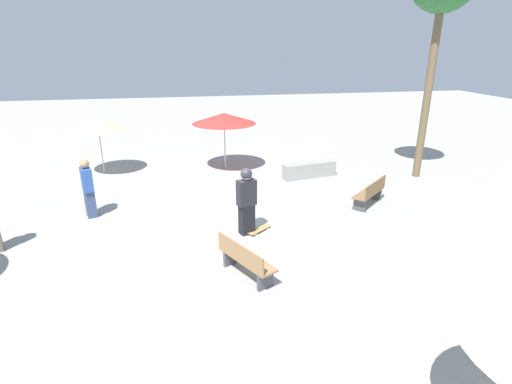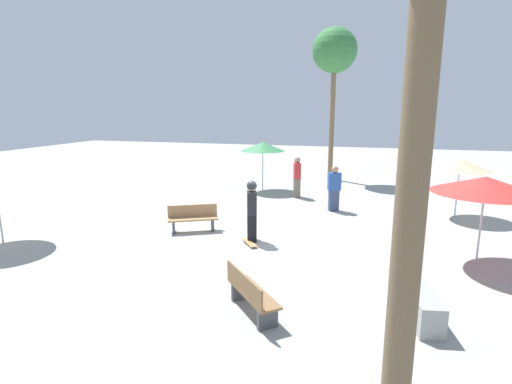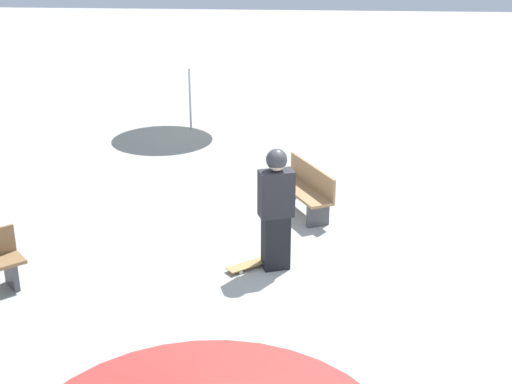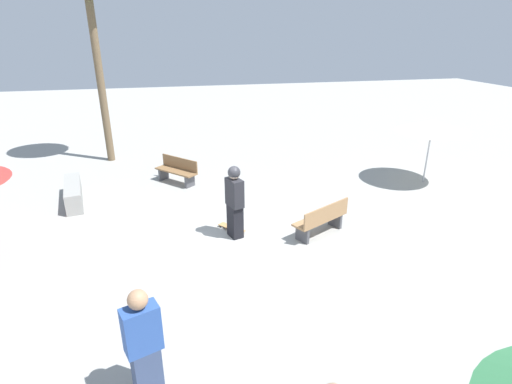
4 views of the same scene
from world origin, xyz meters
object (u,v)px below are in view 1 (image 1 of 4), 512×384
(bench_far, at_px, (245,260))
(concrete_ledge, at_px, (309,170))
(bench_near, at_px, (370,193))
(skater_main, at_px, (247,199))
(shade_umbrella_tan, at_px, (98,125))
(shade_umbrella_red, at_px, (224,118))
(skateboard, at_px, (259,230))
(bystander_watching, at_px, (88,188))

(bench_far, bearing_deg, concrete_ledge, 123.39)
(bench_near, bearing_deg, skater_main, 154.73)
(skater_main, height_order, concrete_ledge, skater_main)
(shade_umbrella_tan, distance_m, shade_umbrella_red, 4.85)
(bench_far, height_order, shade_umbrella_red, shade_umbrella_red)
(skateboard, height_order, shade_umbrella_tan, shade_umbrella_tan)
(bench_near, bearing_deg, bystander_watching, 133.08)
(bench_far, height_order, bystander_watching, bystander_watching)
(skateboard, bearing_deg, skater_main, 147.02)
(concrete_ledge, distance_m, shade_umbrella_red, 3.94)
(skateboard, bearing_deg, bench_near, -21.18)
(skateboard, bearing_deg, bystander_watching, 118.66)
(skateboard, distance_m, concrete_ledge, 5.17)
(skater_main, relative_size, bench_near, 1.24)
(concrete_ledge, xyz_separation_m, bench_near, (-3.12, -0.99, 0.13))
(bench_far, relative_size, bystander_watching, 0.92)
(bench_far, distance_m, shade_umbrella_tan, 9.69)
(concrete_ledge, bearing_deg, skateboard, 146.48)
(bench_far, bearing_deg, skateboard, 133.14)
(skater_main, xyz_separation_m, skateboard, (0.03, -0.36, -0.94))
(bench_near, relative_size, bench_far, 0.92)
(skater_main, height_order, shade_umbrella_red, shade_umbrella_red)
(bench_far, xyz_separation_m, shade_umbrella_tan, (8.56, 4.26, 1.52))
(bystander_watching, bearing_deg, shade_umbrella_tan, -15.67)
(shade_umbrella_red, bearing_deg, shade_umbrella_tan, 85.98)
(skater_main, xyz_separation_m, bench_near, (1.22, -4.20, -0.57))
(skateboard, xyz_separation_m, bench_far, (-2.16, 0.76, 0.37))
(concrete_ledge, xyz_separation_m, bench_far, (-6.47, 3.62, 0.13))
(shade_umbrella_tan, xyz_separation_m, bystander_watching, (-4.40, -0.31, -1.07))
(skater_main, relative_size, shade_umbrella_tan, 0.86)
(concrete_ledge, height_order, bench_far, bench_far)
(shade_umbrella_tan, xyz_separation_m, shade_umbrella_red, (-0.34, -4.84, 0.14))
(skater_main, xyz_separation_m, concrete_ledge, (4.34, -3.21, -0.71))
(concrete_ledge, bearing_deg, shade_umbrella_tan, 75.12)
(shade_umbrella_red, height_order, bystander_watching, shade_umbrella_red)
(shade_umbrella_tan, distance_m, bystander_watching, 4.54)
(skateboard, relative_size, bystander_watching, 0.42)
(shade_umbrella_tan, height_order, bystander_watching, shade_umbrella_tan)
(bench_far, distance_m, bystander_watching, 5.76)
(skater_main, bearing_deg, bystander_watching, 136.12)
(skater_main, bearing_deg, shade_umbrella_red, 69.54)
(skater_main, relative_size, bystander_watching, 1.05)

